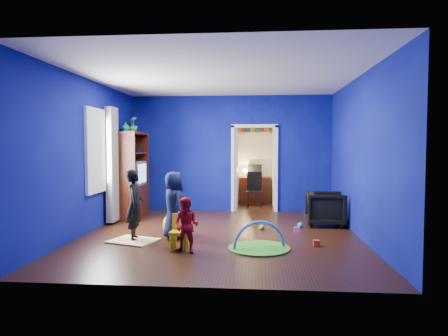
# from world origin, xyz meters

# --- Properties ---
(floor) EXTENTS (5.00, 5.50, 0.01)m
(floor) POSITION_xyz_m (0.00, 0.00, 0.00)
(floor) COLOR black
(floor) RESTS_ON ground
(ceiling) EXTENTS (5.00, 5.50, 0.01)m
(ceiling) POSITION_xyz_m (0.00, 0.00, 2.90)
(ceiling) COLOR white
(ceiling) RESTS_ON wall_back
(wall_back) EXTENTS (5.00, 0.02, 2.90)m
(wall_back) POSITION_xyz_m (0.00, 2.75, 1.45)
(wall_back) COLOR #090B6B
(wall_back) RESTS_ON floor
(wall_front) EXTENTS (5.00, 0.02, 2.90)m
(wall_front) POSITION_xyz_m (0.00, -2.75, 1.45)
(wall_front) COLOR #090B6B
(wall_front) RESTS_ON floor
(wall_left) EXTENTS (0.02, 5.50, 2.90)m
(wall_left) POSITION_xyz_m (-2.50, 0.00, 1.45)
(wall_left) COLOR #090B6B
(wall_left) RESTS_ON floor
(wall_right) EXTENTS (0.02, 5.50, 2.90)m
(wall_right) POSITION_xyz_m (2.50, 0.00, 1.45)
(wall_right) COLOR #090B6B
(wall_right) RESTS_ON floor
(alcove) EXTENTS (1.00, 1.75, 2.50)m
(alcove) POSITION_xyz_m (0.60, 3.62, 1.25)
(alcove) COLOR silver
(alcove) RESTS_ON floor
(armchair) EXTENTS (0.79, 0.77, 0.70)m
(armchair) POSITION_xyz_m (2.08, 1.07, 0.35)
(armchair) COLOR black
(armchair) RESTS_ON floor
(child_black) EXTENTS (0.39, 0.51, 1.24)m
(child_black) POSITION_xyz_m (-1.44, -0.54, 0.62)
(child_black) COLOR black
(child_black) RESTS_ON floor
(child_navy) EXTENTS (0.63, 0.69, 1.19)m
(child_navy) POSITION_xyz_m (-0.79, -0.37, 0.60)
(child_navy) COLOR black
(child_navy) RESTS_ON floor
(toddler_red) EXTENTS (0.49, 0.43, 0.86)m
(toddler_red) POSITION_xyz_m (-0.40, -1.29, 0.43)
(toddler_red) COLOR red
(toddler_red) RESTS_ON floor
(vase) EXTENTS (0.26, 0.26, 0.21)m
(vase) POSITION_xyz_m (-2.22, 1.34, 2.06)
(vase) COLOR #0B585F
(vase) RESTS_ON tv_armoire
(potted_plant) EXTENTS (0.27, 0.27, 0.37)m
(potted_plant) POSITION_xyz_m (-2.22, 1.86, 2.14)
(potted_plant) COLOR #31893A
(potted_plant) RESTS_ON tv_armoire
(tv_armoire) EXTENTS (0.58, 1.14, 1.96)m
(tv_armoire) POSITION_xyz_m (-2.22, 1.64, 0.98)
(tv_armoire) COLOR #3B0E09
(tv_armoire) RESTS_ON floor
(crt_tv) EXTENTS (0.46, 0.70, 0.54)m
(crt_tv) POSITION_xyz_m (-2.18, 1.64, 1.02)
(crt_tv) COLOR silver
(crt_tv) RESTS_ON tv_armoire
(yellow_blanket) EXTENTS (0.90, 0.81, 0.03)m
(yellow_blanket) POSITION_xyz_m (-1.44, -0.64, 0.01)
(yellow_blanket) COLOR #F2E07A
(yellow_blanket) RESTS_ON floor
(hopper_ball) EXTENTS (0.41, 0.41, 0.41)m
(hopper_ball) POSITION_xyz_m (-0.84, -0.12, 0.21)
(hopper_ball) COLOR yellow
(hopper_ball) RESTS_ON floor
(kid_chair) EXTENTS (0.30, 0.30, 0.50)m
(kid_chair) POSITION_xyz_m (-0.55, -1.09, 0.25)
(kid_chair) COLOR yellow
(kid_chair) RESTS_ON floor
(play_mat) EXTENTS (0.98, 0.98, 0.03)m
(play_mat) POSITION_xyz_m (0.71, -0.94, 0.01)
(play_mat) COLOR #4FAB26
(play_mat) RESTS_ON floor
(toy_arch) EXTENTS (0.85, 0.32, 0.88)m
(toy_arch) POSITION_xyz_m (0.71, -0.94, 0.02)
(toy_arch) COLOR #3F8CD8
(toy_arch) RESTS_ON floor
(window_left) EXTENTS (0.03, 0.95, 1.55)m
(window_left) POSITION_xyz_m (-2.48, 0.35, 1.55)
(window_left) COLOR white
(window_left) RESTS_ON wall_left
(curtain) EXTENTS (0.14, 0.42, 2.40)m
(curtain) POSITION_xyz_m (-2.37, 0.90, 1.25)
(curtain) COLOR slate
(curtain) RESTS_ON floor
(doorway) EXTENTS (1.16, 0.10, 2.10)m
(doorway) POSITION_xyz_m (0.60, 2.75, 1.05)
(doorway) COLOR white
(doorway) RESTS_ON floor
(study_desk) EXTENTS (0.88, 0.44, 0.75)m
(study_desk) POSITION_xyz_m (0.60, 4.26, 0.38)
(study_desk) COLOR #3D140A
(study_desk) RESTS_ON floor
(desk_monitor) EXTENTS (0.40, 0.05, 0.32)m
(desk_monitor) POSITION_xyz_m (0.60, 4.38, 0.95)
(desk_monitor) COLOR black
(desk_monitor) RESTS_ON study_desk
(desk_lamp) EXTENTS (0.14, 0.14, 0.14)m
(desk_lamp) POSITION_xyz_m (0.32, 4.32, 0.93)
(desk_lamp) COLOR #FFD88C
(desk_lamp) RESTS_ON study_desk
(folding_chair) EXTENTS (0.40, 0.40, 0.92)m
(folding_chair) POSITION_xyz_m (0.60, 3.30, 0.46)
(folding_chair) COLOR black
(folding_chair) RESTS_ON floor
(book_shelf) EXTENTS (0.88, 0.24, 0.04)m
(book_shelf) POSITION_xyz_m (0.60, 4.37, 2.02)
(book_shelf) COLOR white
(book_shelf) RESTS_ON study_desk
(toy_0) EXTENTS (0.10, 0.08, 0.10)m
(toy_0) POSITION_xyz_m (1.64, -0.69, 0.05)
(toy_0) COLOR #ED3F27
(toy_0) RESTS_ON floor
(toy_1) EXTENTS (0.11, 0.11, 0.11)m
(toy_1) POSITION_xyz_m (1.54, 0.80, 0.06)
(toy_1) COLOR #2494CE
(toy_1) RESTS_ON floor
(toy_2) EXTENTS (0.11, 0.11, 0.11)m
(toy_2) POSITION_xyz_m (0.76, 0.51, 0.06)
(toy_2) COLOR green
(toy_2) RESTS_ON floor
(toy_3) EXTENTS (0.10, 0.08, 0.10)m
(toy_3) POSITION_xyz_m (1.42, 0.34, 0.05)
(toy_3) COLOR #CF4DB8
(toy_3) RESTS_ON floor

